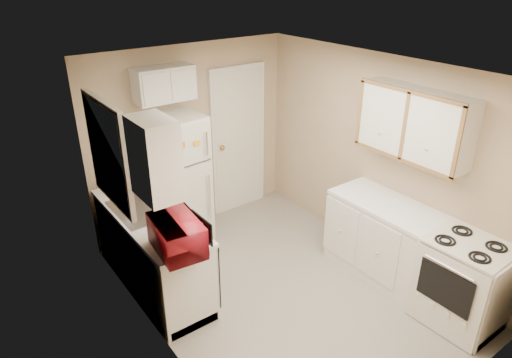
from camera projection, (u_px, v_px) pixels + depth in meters
floor at (283, 288)px, 5.06m from camera, size 3.80×3.80×0.00m
ceiling at (290, 71)px, 4.02m from camera, size 3.80×3.80×0.00m
wall_left at (157, 238)px, 3.79m from camera, size 3.80×3.80×0.00m
wall_right at (378, 159)px, 5.29m from camera, size 3.80×3.80×0.00m
wall_back at (192, 138)px, 5.92m from camera, size 2.80×2.80×0.00m
wall_front at (461, 292)px, 3.16m from camera, size 2.80×2.80×0.00m
left_counter at (152, 251)px, 4.93m from camera, size 0.60×1.80×0.90m
dishwasher at (204, 265)px, 4.63m from camera, size 0.03×0.58×0.72m
sink at (143, 212)px, 4.86m from camera, size 0.54×0.74×0.16m
microwave at (178, 236)px, 4.08m from camera, size 0.60×0.38×0.38m
soap_bottle at (122, 186)px, 5.10m from camera, size 0.10×0.10×0.18m
window_blinds at (109, 153)px, 4.40m from camera, size 0.10×0.98×1.08m
upper_cabinet_left at (155, 159)px, 3.77m from camera, size 0.30×0.45×0.70m
refrigerator at (175, 181)px, 5.61m from camera, size 0.74×0.73×1.67m
cabinet_over_fridge at (164, 84)px, 5.25m from camera, size 0.70×0.30×0.40m
interior_door at (238, 141)px, 6.35m from camera, size 0.86×0.06×2.08m
right_counter at (411, 254)px, 4.88m from camera, size 0.60×2.00×0.90m
stove at (460, 285)px, 4.42m from camera, size 0.61×0.74×0.88m
upper_cabinet_right at (415, 123)px, 4.59m from camera, size 0.30×1.20×0.70m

